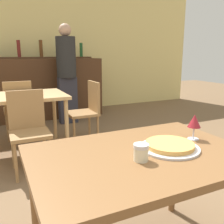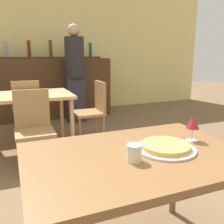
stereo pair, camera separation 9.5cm
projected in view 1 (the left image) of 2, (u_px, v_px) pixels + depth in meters
wall_back at (27, 45)px, 5.04m from camera, size 8.00×0.05×2.80m
dining_table_near at (140, 166)px, 1.36m from camera, size 1.18×0.81×0.72m
dining_table_far at (21, 101)px, 3.11m from camera, size 1.07×0.79×0.75m
bar_counter at (34, 89)px, 4.79m from camera, size 2.60×0.56×1.15m
bar_back_shelf at (30, 55)px, 4.76m from camera, size 2.39×0.24×0.35m
chair_far_side_front at (28, 126)px, 2.65m from camera, size 0.40×0.40×0.87m
chair_far_side_back at (18, 106)px, 3.64m from camera, size 0.40×0.40×0.87m
chair_far_side_right at (87, 108)px, 3.51m from camera, size 0.40×0.40×0.87m
pizza_tray at (170, 146)px, 1.40m from camera, size 0.33×0.33×0.04m
cheese_shaker at (141, 152)px, 1.24m from camera, size 0.08×0.08×0.09m
person_standing at (67, 71)px, 4.40m from camera, size 0.34×0.34×1.74m
wine_glass at (194, 122)px, 1.53m from camera, size 0.08×0.08×0.16m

